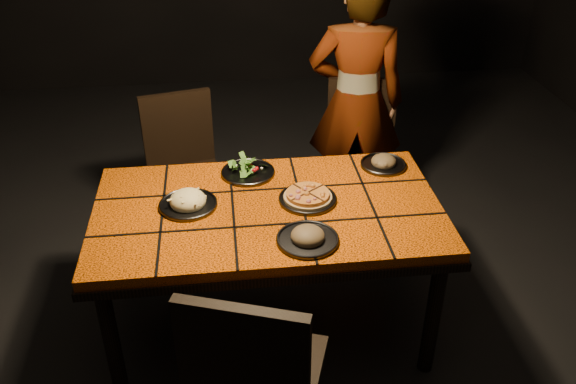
{
  "coord_description": "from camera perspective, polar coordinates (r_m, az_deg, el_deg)",
  "views": [
    {
      "loc": [
        -0.18,
        -2.35,
        2.29
      ],
      "look_at": [
        0.09,
        0.0,
        0.82
      ],
      "focal_mm": 38.0,
      "sensor_mm": 36.0,
      "label": 1
    }
  ],
  "objects": [
    {
      "name": "dining_table",
      "position": [
        2.86,
        -1.89,
        -2.69
      ],
      "size": [
        1.62,
        0.92,
        0.75
      ],
      "color": "#E55B07",
      "rests_on": "ground"
    },
    {
      "name": "chair_near",
      "position": [
        2.29,
        -3.27,
        -16.79
      ],
      "size": [
        0.57,
        0.57,
        1.0
      ],
      "rotation": [
        0.0,
        0.0,
        2.81
      ],
      "color": "black",
      "rests_on": "ground"
    },
    {
      "name": "chair_far_right",
      "position": [
        3.82,
        6.83,
        4.32
      ],
      "size": [
        0.48,
        0.48,
        0.94
      ],
      "rotation": [
        0.0,
        0.0,
        -0.15
      ],
      "color": "black",
      "rests_on": "ground"
    },
    {
      "name": "plate_mushroom_a",
      "position": [
        2.58,
        1.85,
        -4.2
      ],
      "size": [
        0.27,
        0.27,
        0.09
      ],
      "color": "#3D3E43",
      "rests_on": "dining_table"
    },
    {
      "name": "plate_salad",
      "position": [
        3.06,
        -3.77,
        2.11
      ],
      "size": [
        0.27,
        0.27,
        0.07
      ],
      "color": "#3D3E43",
      "rests_on": "dining_table"
    },
    {
      "name": "room_shell",
      "position": [
        2.48,
        -2.23,
        13.28
      ],
      "size": [
        6.04,
        7.04,
        3.08
      ],
      "color": "black",
      "rests_on": "ground"
    },
    {
      "name": "chair_far_left",
      "position": [
        3.69,
        -9.73,
        2.85
      ],
      "size": [
        0.5,
        0.5,
        0.93
      ],
      "rotation": [
        0.0,
        0.0,
        0.23
      ],
      "color": "black",
      "rests_on": "ground"
    },
    {
      "name": "plate_pizza",
      "position": [
        2.85,
        1.86,
        -0.5
      ],
      "size": [
        0.32,
        0.32,
        0.04
      ],
      "color": "#3D3E43",
      "rests_on": "dining_table"
    },
    {
      "name": "plate_pasta",
      "position": [
        2.84,
        -9.35,
        -0.92
      ],
      "size": [
        0.27,
        0.27,
        0.09
      ],
      "color": "#3D3E43",
      "rests_on": "dining_table"
    },
    {
      "name": "diner",
      "position": [
        3.76,
        6.39,
        8.32
      ],
      "size": [
        0.64,
        0.48,
        1.61
      ],
      "primitive_type": "imported",
      "rotation": [
        0.0,
        0.0,
        2.97
      ],
      "color": "brown",
      "rests_on": "ground"
    },
    {
      "name": "plate_mushroom_b",
      "position": [
        3.16,
        8.93,
        2.76
      ],
      "size": [
        0.24,
        0.24,
        0.08
      ],
      "color": "#3D3E43",
      "rests_on": "dining_table"
    }
  ]
}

